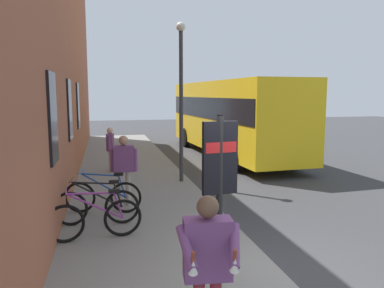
# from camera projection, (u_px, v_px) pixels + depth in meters

# --- Properties ---
(ground) EXTENTS (60.00, 60.00, 0.00)m
(ground) POSITION_uv_depth(u_px,v_px,m) (224.00, 185.00, 11.80)
(ground) COLOR #38383A
(sidewalk_pavement) EXTENTS (24.00, 3.50, 0.12)m
(sidewalk_pavement) POSITION_uv_depth(u_px,v_px,m) (131.00, 174.00, 13.10)
(sidewalk_pavement) COLOR gray
(sidewalk_pavement) RESTS_ON ground
(station_facade) EXTENTS (22.00, 0.65, 8.81)m
(station_facade) POSITION_uv_depth(u_px,v_px,m) (66.00, 48.00, 13.02)
(station_facade) COLOR #9E563D
(station_facade) RESTS_ON ground
(bicycle_leaning_wall) EXTENTS (0.48, 1.77, 0.97)m
(bicycle_leaning_wall) POSITION_uv_depth(u_px,v_px,m) (95.00, 219.00, 7.00)
(bicycle_leaning_wall) COLOR black
(bicycle_leaning_wall) RESTS_ON sidewalk_pavement
(bicycle_far_end) EXTENTS (0.48, 1.77, 0.97)m
(bicycle_far_end) POSITION_uv_depth(u_px,v_px,m) (97.00, 206.00, 7.80)
(bicycle_far_end) COLOR black
(bicycle_far_end) RESTS_ON sidewalk_pavement
(bicycle_beside_lamp) EXTENTS (0.59, 1.73, 0.97)m
(bicycle_beside_lamp) POSITION_uv_depth(u_px,v_px,m) (103.00, 196.00, 8.58)
(bicycle_beside_lamp) COLOR black
(bicycle_beside_lamp) RESTS_ON sidewalk_pavement
(transit_info_sign) EXTENTS (0.15, 0.56, 2.40)m
(transit_info_sign) POSITION_uv_depth(u_px,v_px,m) (220.00, 168.00, 5.63)
(transit_info_sign) COLOR black
(transit_info_sign) RESTS_ON sidewalk_pavement
(city_bus) EXTENTS (10.62, 3.08, 3.35)m
(city_bus) POSITION_uv_depth(u_px,v_px,m) (230.00, 114.00, 17.09)
(city_bus) COLOR yellow
(city_bus) RESTS_ON ground
(pedestrian_by_facade) EXTENTS (0.59, 0.28, 1.55)m
(pedestrian_by_facade) POSITION_uv_depth(u_px,v_px,m) (110.00, 145.00, 13.03)
(pedestrian_by_facade) COLOR #B2A599
(pedestrian_by_facade) RESTS_ON sidewalk_pavement
(pedestrian_crossing_street) EXTENTS (0.27, 0.65, 1.71)m
(pedestrian_crossing_street) POSITION_uv_depth(u_px,v_px,m) (124.00, 163.00, 9.07)
(pedestrian_crossing_street) COLOR #B2A599
(pedestrian_crossing_street) RESTS_ON sidewalk_pavement
(tourist_with_hotdogs) EXTENTS (0.62, 0.65, 1.70)m
(tourist_with_hotdogs) POSITION_uv_depth(u_px,v_px,m) (208.00, 259.00, 3.79)
(tourist_with_hotdogs) COLOR maroon
(tourist_with_hotdogs) RESTS_ON sidewalk_pavement
(street_lamp) EXTENTS (0.28, 0.28, 4.81)m
(street_lamp) POSITION_uv_depth(u_px,v_px,m) (181.00, 88.00, 11.38)
(street_lamp) COLOR #333338
(street_lamp) RESTS_ON sidewalk_pavement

